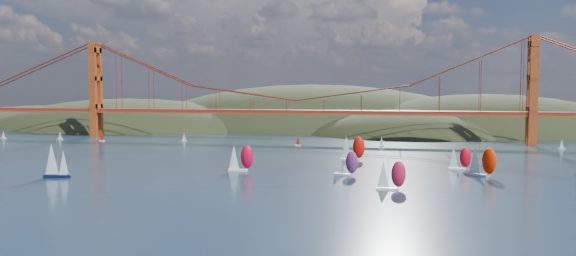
# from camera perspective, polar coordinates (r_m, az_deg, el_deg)

# --- Properties ---
(ground) EXTENTS (1200.00, 1200.00, 0.00)m
(ground) POSITION_cam_1_polar(r_m,az_deg,el_deg) (135.70, -13.40, -8.33)
(ground) COLOR black
(ground) RESTS_ON ground
(headlands) EXTENTS (725.00, 225.00, 96.00)m
(headlands) POSITION_cam_1_polar(r_m,az_deg,el_deg) (400.64, 9.85, -1.86)
(headlands) COLOR black
(headlands) RESTS_ON ground
(bridge) EXTENTS (552.00, 12.00, 55.00)m
(bridge) POSITION_cam_1_polar(r_m,az_deg,el_deg) (305.60, 0.59, 4.75)
(bridge) COLOR maroon
(bridge) RESTS_ON ground
(sloop_navy) EXTENTS (8.25, 5.19, 12.33)m
(sloop_navy) POSITION_cam_1_polar(r_m,az_deg,el_deg) (195.67, -22.58, -3.10)
(sloop_navy) COLOR black
(sloop_navy) RESTS_ON ground
(racer_0) EXTENTS (9.06, 4.84, 10.16)m
(racer_0) POSITION_cam_1_polar(r_m,az_deg,el_deg) (195.01, -4.88, -3.01)
(racer_0) COLOR silver
(racer_0) RESTS_ON ground
(racer_1) EXTENTS (8.38, 3.88, 9.47)m
(racer_1) POSITION_cam_1_polar(r_m,az_deg,el_deg) (161.37, 10.37, -4.68)
(racer_1) COLOR silver
(racer_1) RESTS_ON ground
(racer_2) EXTENTS (9.46, 7.84, 10.87)m
(racer_2) POSITION_cam_1_polar(r_m,az_deg,el_deg) (193.48, 19.07, -3.18)
(racer_2) COLOR silver
(racer_2) RESTS_ON ground
(racer_3) EXTENTS (8.01, 3.46, 9.10)m
(racer_3) POSITION_cam_1_polar(r_m,az_deg,el_deg) (206.66, 17.00, -2.91)
(racer_3) COLOR silver
(racer_3) RESTS_ON ground
(racer_5) EXTENTS (9.47, 3.82, 10.92)m
(racer_5) POSITION_cam_1_polar(r_m,az_deg,el_deg) (223.66, 6.53, -2.01)
(racer_5) COLOR silver
(racer_5) RESTS_ON ground
(racer_rwb) EXTENTS (8.32, 4.17, 9.36)m
(racer_rwb) POSITION_cam_1_polar(r_m,az_deg,el_deg) (185.57, 5.83, -3.50)
(racer_rwb) COLOR silver
(racer_rwb) RESTS_ON ground
(distant_boat_0) EXTENTS (3.00, 2.00, 4.70)m
(distant_boat_0) POSITION_cam_1_polar(r_m,az_deg,el_deg) (357.25, -26.95, -0.58)
(distant_boat_0) COLOR silver
(distant_boat_0) RESTS_ON ground
(distant_boat_1) EXTENTS (3.00, 2.00, 4.70)m
(distant_boat_1) POSITION_cam_1_polar(r_m,az_deg,el_deg) (337.72, -22.15, -0.68)
(distant_boat_1) COLOR silver
(distant_boat_1) RESTS_ON ground
(distant_boat_2) EXTENTS (3.00, 2.00, 4.70)m
(distant_boat_2) POSITION_cam_1_polar(r_m,az_deg,el_deg) (319.51, -18.37, -0.84)
(distant_boat_2) COLOR silver
(distant_boat_2) RESTS_ON ground
(distant_boat_3) EXTENTS (3.00, 2.00, 4.70)m
(distant_boat_3) POSITION_cam_1_polar(r_m,az_deg,el_deg) (308.64, -10.51, -0.87)
(distant_boat_3) COLOR silver
(distant_boat_3) RESTS_ON ground
(distant_boat_4) EXTENTS (3.00, 2.00, 4.70)m
(distant_boat_4) POSITION_cam_1_polar(r_m,az_deg,el_deg) (293.45, 26.05, -1.48)
(distant_boat_4) COLOR silver
(distant_boat_4) RESTS_ON ground
(distant_boat_8) EXTENTS (3.00, 2.00, 4.70)m
(distant_boat_8) POSITION_cam_1_polar(r_m,az_deg,el_deg) (279.64, 9.49, -1.37)
(distant_boat_8) COLOR silver
(distant_boat_8) RESTS_ON ground
(distant_boat_9) EXTENTS (3.00, 2.00, 4.70)m
(distant_boat_9) POSITION_cam_1_polar(r_m,az_deg,el_deg) (279.79, 1.02, -1.31)
(distant_boat_9) COLOR silver
(distant_boat_9) RESTS_ON ground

